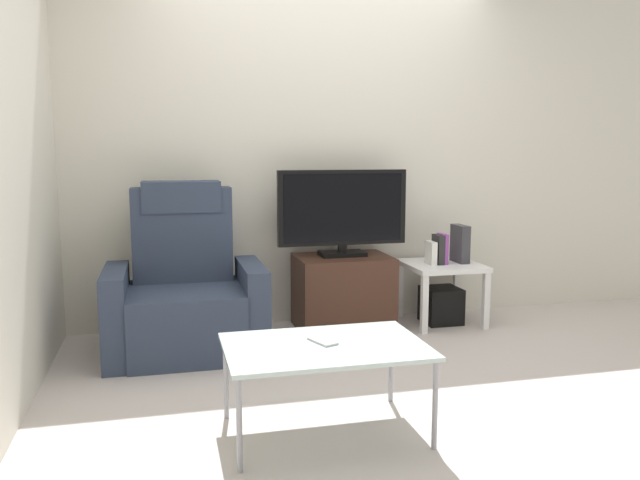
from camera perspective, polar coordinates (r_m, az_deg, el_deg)
The scene contains 14 objects.
ground_plane at distance 3.88m, azimuth 4.38°, elevation -11.23°, with size 6.40×6.40×0.00m, color #BCB2AD.
wall_back at distance 4.75m, azimuth 0.21°, elevation 8.31°, with size 6.40×0.06×2.60m, color beige.
wall_side at distance 3.54m, azimuth -25.88°, elevation 7.58°, with size 0.06×4.48×2.60m, color beige.
tv_stand at distance 4.58m, azimuth 2.08°, elevation -4.72°, with size 0.67×0.50×0.53m.
television at distance 4.51m, azimuth 2.05°, elevation 2.66°, with size 0.94×0.20×0.61m.
recliner_armchair at distance 4.15m, azimuth -12.05°, elevation -4.74°, with size 0.98×0.78×1.08m.
side_table at distance 4.79m, azimuth 10.91°, elevation -2.89°, with size 0.54×0.54×0.45m.
subwoofer_box at distance 4.84m, azimuth 10.83°, elevation -5.78°, with size 0.27×0.27×0.27m, color black.
book_leftmost at distance 4.70m, azimuth 9.96°, elevation -1.14°, with size 0.04×0.13×0.17m, color white.
book_middle at distance 4.72m, azimuth 10.59°, elevation -0.83°, with size 0.05×0.14×0.22m, color #262626.
book_rightmost at distance 4.74m, azimuth 10.98°, elevation -0.78°, with size 0.04×0.13×0.22m, color purple.
game_console at distance 4.83m, azimuth 12.49°, elevation -0.32°, with size 0.07×0.20×0.28m, color #333338.
coffee_table at distance 2.89m, azimuth 0.43°, elevation -9.88°, with size 0.90×0.60×0.42m.
cell_phone at distance 2.91m, azimuth 0.24°, elevation -9.09°, with size 0.07×0.15×0.01m, color #B7B7BC.
Camera 1 is at (-1.16, -3.47, 1.28)m, focal length 35.55 mm.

